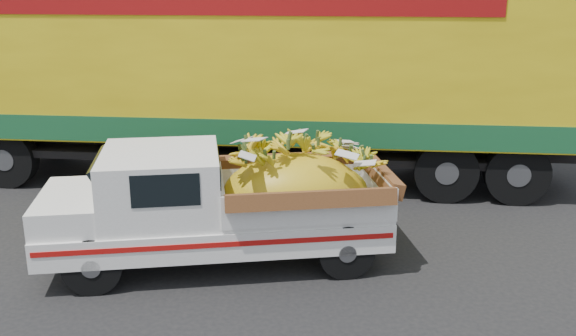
{
  "coord_description": "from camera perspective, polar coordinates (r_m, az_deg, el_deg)",
  "views": [
    {
      "loc": [
        2.89,
        -8.09,
        3.84
      ],
      "look_at": [
        2.53,
        0.83,
        1.12
      ],
      "focal_mm": 40.0,
      "sensor_mm": 36.0,
      "label": 1
    }
  ],
  "objects": [
    {
      "name": "pickup_truck",
      "position": [
        8.75,
        -4.08,
        -2.98
      ],
      "size": [
        4.81,
        2.46,
        1.61
      ],
      "rotation": [
        0.0,
        0.0,
        0.18
      ],
      "color": "black",
      "rests_on": "ground"
    },
    {
      "name": "curb",
      "position": [
        15.16,
        -8.75,
        2.36
      ],
      "size": [
        60.0,
        0.25,
        0.15
      ],
      "primitive_type": "cube",
      "color": "gray",
      "rests_on": "ground"
    },
    {
      "name": "building_left",
      "position": [
        24.94,
        -24.18,
        12.42
      ],
      "size": [
        18.0,
        6.0,
        5.0
      ],
      "primitive_type": "cube",
      "color": "gray",
      "rests_on": "ground"
    },
    {
      "name": "sidewalk",
      "position": [
        17.16,
        -7.44,
        4.11
      ],
      "size": [
        60.0,
        4.0,
        0.14
      ],
      "primitive_type": "cube",
      "color": "gray",
      "rests_on": "ground"
    },
    {
      "name": "semi_trailer",
      "position": [
        12.12,
        -2.92,
        8.76
      ],
      "size": [
        12.04,
        3.24,
        3.8
      ],
      "rotation": [
        0.0,
        0.0,
        -0.06
      ],
      "color": "black",
      "rests_on": "ground"
    },
    {
      "name": "ground",
      "position": [
        9.41,
        -15.92,
        -7.84
      ],
      "size": [
        100.0,
        100.0,
        0.0
      ],
      "primitive_type": "plane",
      "color": "black",
      "rests_on": "ground"
    }
  ]
}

